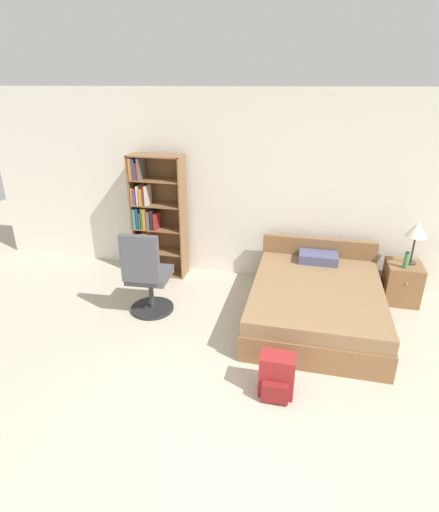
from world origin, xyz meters
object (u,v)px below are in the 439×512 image
(backpack_red, at_px, (277,376))
(bed, at_px, (316,301))
(bookshelf, at_px, (153,217))
(nightstand, at_px, (402,282))
(water_bottle, at_px, (406,260))
(table_lamp, at_px, (417,231))
(office_chair, at_px, (147,277))

(backpack_red, bearing_deg, bed, 76.98)
(bookshelf, distance_m, backpack_red, 3.06)
(bookshelf, distance_m, nightstand, 3.49)
(backpack_red, bearing_deg, bookshelf, 132.83)
(bed, bearing_deg, bookshelf, 161.51)
(bookshelf, xyz_separation_m, backpack_red, (2.03, -2.19, -0.68))
(nightstand, xyz_separation_m, water_bottle, (-0.03, -0.11, 0.36))
(bed, distance_m, backpack_red, 1.44)
(bed, relative_size, table_lamp, 3.51)
(bed, height_order, backpack_red, bed)
(office_chair, relative_size, nightstand, 2.12)
(bed, xyz_separation_m, backpack_red, (-0.32, -1.40, -0.04))
(bed, height_order, water_bottle, water_bottle)
(table_lamp, distance_m, backpack_red, 2.71)
(bed, xyz_separation_m, table_lamp, (1.14, 0.75, 0.72))
(table_lamp, height_order, water_bottle, table_lamp)
(water_bottle, bearing_deg, table_lamp, 60.15)
(bed, distance_m, table_lamp, 1.55)
(bed, height_order, table_lamp, table_lamp)
(office_chair, relative_size, water_bottle, 5.10)
(office_chair, relative_size, backpack_red, 2.66)
(bed, distance_m, nightstand, 1.29)
(table_lamp, relative_size, backpack_red, 1.33)
(bed, relative_size, nightstand, 3.72)
(office_chair, distance_m, table_lamp, 3.36)
(water_bottle, bearing_deg, backpack_red, -124.71)
(water_bottle, relative_size, backpack_red, 0.52)
(bed, xyz_separation_m, nightstand, (1.08, 0.70, 0.02))
(bookshelf, bearing_deg, office_chair, -72.61)
(nightstand, bearing_deg, office_chair, -160.84)
(bed, distance_m, water_bottle, 1.27)
(office_chair, xyz_separation_m, backpack_red, (1.67, -1.04, -0.31))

